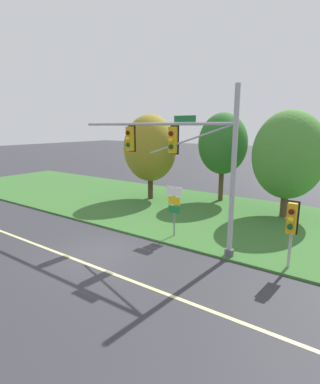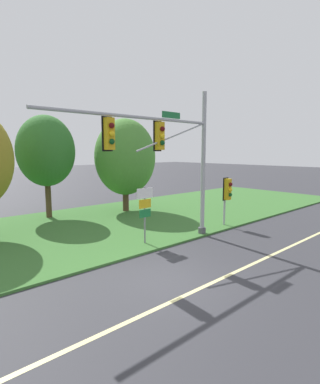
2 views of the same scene
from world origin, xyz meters
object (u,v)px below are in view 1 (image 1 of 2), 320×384
at_px(pedestrian_signal_near_kerb, 291,222).
at_px(traffic_signal_mast, 184,154).
at_px(tree_nearest_road, 150,148).
at_px(tree_left_of_mast, 223,144).
at_px(route_sign_post, 174,203).
at_px(tree_behind_signpost, 288,155).

bearing_deg(pedestrian_signal_near_kerb, traffic_signal_mast, -178.01).
height_order(traffic_signal_mast, tree_nearest_road, traffic_signal_mast).
bearing_deg(pedestrian_signal_near_kerb, tree_left_of_mast, 127.30).
height_order(traffic_signal_mast, pedestrian_signal_near_kerb, traffic_signal_mast).
xyz_separation_m(traffic_signal_mast, tree_left_of_mast, (-2.10, 9.25, -0.08)).
relative_size(tree_nearest_road, tree_left_of_mast, 0.98).
height_order(traffic_signal_mast, tree_left_of_mast, traffic_signal_mast).
bearing_deg(route_sign_post, tree_nearest_road, 135.27).
height_order(route_sign_post, tree_nearest_road, tree_nearest_road).
bearing_deg(tree_left_of_mast, tree_nearest_road, -151.05).
distance_m(traffic_signal_mast, tree_left_of_mast, 9.48).
bearing_deg(pedestrian_signal_near_kerb, tree_behind_signpost, 104.34).
xyz_separation_m(route_sign_post, tree_behind_signpost, (3.82, 6.93, 2.13)).
height_order(traffic_signal_mast, tree_behind_signpost, traffic_signal_mast).
bearing_deg(tree_nearest_road, tree_left_of_mast, 28.95).
xyz_separation_m(traffic_signal_mast, route_sign_post, (-0.91, 0.69, -2.64)).
xyz_separation_m(traffic_signal_mast, tree_behind_signpost, (2.91, 7.62, -0.51)).
relative_size(traffic_signal_mast, tree_nearest_road, 1.36).
xyz_separation_m(pedestrian_signal_near_kerb, tree_left_of_mast, (-6.92, 9.08, 2.32)).
relative_size(traffic_signal_mast, tree_left_of_mast, 1.34).
distance_m(route_sign_post, tree_left_of_mast, 9.01).
relative_size(pedestrian_signal_near_kerb, tree_left_of_mast, 0.42).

